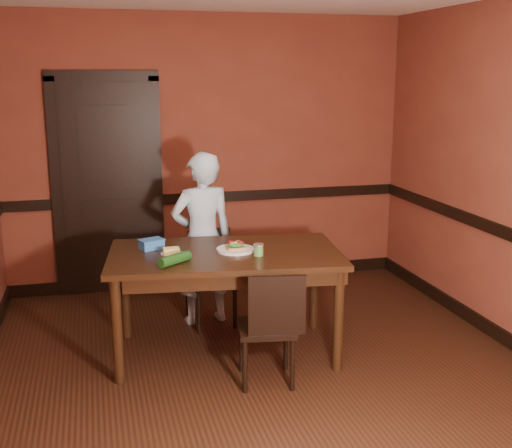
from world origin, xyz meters
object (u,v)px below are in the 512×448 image
dining_table (225,303)px  sauce_jar (258,250)px  chair_near (266,326)px  cheese_saucer (171,252)px  food_tub (151,244)px  chair_far (211,280)px  sandwich_plate (235,248)px  person (202,239)px

dining_table → sauce_jar: (0.22, -0.16, 0.45)m
chair_near → cheese_saucer: (-0.58, 0.57, 0.42)m
dining_table → food_tub: 0.72m
dining_table → chair_near: bearing=-64.6°
chair_far → sauce_jar: sauce_jar is taller
chair_near → food_tub: food_tub is taller
dining_table → sandwich_plate: 0.43m
cheese_saucer → chair_near: bearing=-44.7°
dining_table → chair_far: 0.59m
dining_table → sandwich_plate: (0.08, 0.01, 0.43)m
chair_far → sandwich_plate: sandwich_plate is taller
chair_far → sauce_jar: bearing=-81.0°
person → chair_far: bearing=107.1°
chair_far → chair_near: chair_near is taller
person → cheese_saucer: 0.74m
sandwich_plate → cheese_saucer: size_ratio=1.84×
chair_near → dining_table: bearing=-62.6°
dining_table → sandwich_plate: size_ratio=5.98×
food_tub → dining_table: bearing=-44.4°
chair_near → sandwich_plate: 0.69m
cheese_saucer → sauce_jar: bearing=-17.2°
dining_table → sauce_jar: size_ratio=19.50×
chair_near → person: (-0.23, 1.22, 0.33)m
dining_table → sandwich_plate: bearing=11.7°
dining_table → chair_far: size_ratio=2.13×
person → sandwich_plate: 0.70m
person → sauce_jar: (0.27, -0.85, 0.11)m
food_tub → chair_far: bearing=13.6°
food_tub → sauce_jar: bearing=-48.4°
person → cheese_saucer: person is taller
cheese_saucer → food_tub: bearing=123.7°
cheese_saucer → food_tub: (-0.13, 0.19, 0.02)m
dining_table → sauce_jar: bearing=-28.5°
person → sandwich_plate: person is taller
sauce_jar → food_tub: 0.84m
cheese_saucer → food_tub: food_tub is taller
sandwich_plate → cheese_saucer: (-0.48, 0.03, -0.00)m
chair_far → sandwich_plate: bearing=-89.1°
dining_table → food_tub: food_tub is taller
chair_near → sandwich_plate: size_ratio=2.85×
dining_table → food_tub: bearing=163.9°
chair_far → person: (-0.05, 0.10, 0.34)m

